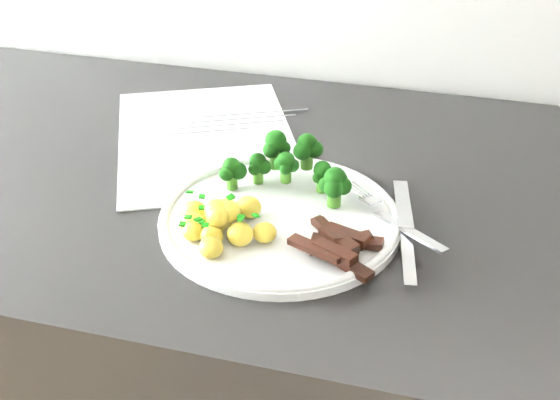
% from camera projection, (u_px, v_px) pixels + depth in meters
% --- Properties ---
extents(recipe_paper, '(0.34, 0.39, 0.00)m').
position_uv_depth(recipe_paper, '(206.00, 138.00, 0.94)').
color(recipe_paper, white).
rests_on(recipe_paper, counter).
extents(plate, '(0.26, 0.26, 0.01)m').
position_uv_depth(plate, '(280.00, 218.00, 0.77)').
color(plate, white).
rests_on(plate, counter).
extents(broccoli, '(0.15, 0.09, 0.06)m').
position_uv_depth(broccoli, '(293.00, 164.00, 0.80)').
color(broccoli, '#336919').
rests_on(broccoli, plate).
extents(potatoes, '(0.11, 0.10, 0.04)m').
position_uv_depth(potatoes, '(219.00, 220.00, 0.74)').
color(potatoes, '#EBCB4A').
rests_on(potatoes, plate).
extents(beef_strips, '(0.09, 0.09, 0.02)m').
position_uv_depth(beef_strips, '(338.00, 243.00, 0.71)').
color(beef_strips, black).
rests_on(beef_strips, plate).
extents(fork, '(0.12, 0.11, 0.01)m').
position_uv_depth(fork, '(396.00, 220.00, 0.75)').
color(fork, silver).
rests_on(fork, plate).
extents(knife, '(0.05, 0.19, 0.02)m').
position_uv_depth(knife, '(406.00, 242.00, 0.73)').
color(knife, silver).
rests_on(knife, plate).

